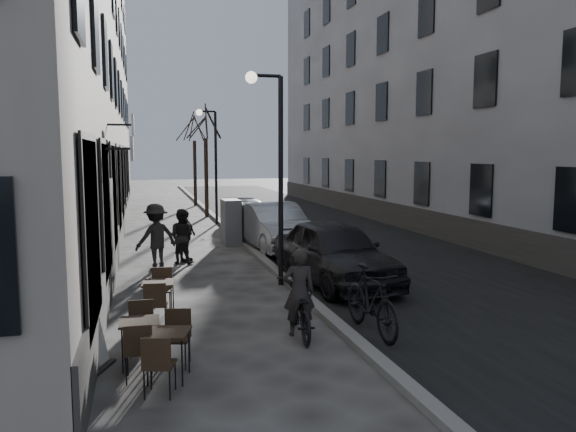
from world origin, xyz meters
name	(u,v)px	position (x,y,z in m)	size (l,w,h in m)	color
ground	(383,381)	(0.00, 0.00, 0.00)	(120.00, 120.00, 0.00)	#373432
road	(312,227)	(3.85, 16.00, 0.00)	(7.30, 60.00, 0.00)	black
kerb	(228,228)	(0.20, 16.00, 0.06)	(0.25, 60.00, 0.12)	slate
building_left	(62,26)	(-6.00, 16.50, 8.00)	(4.00, 35.00, 16.00)	gray
building_right	(429,46)	(9.50, 16.50, 8.00)	(4.00, 35.00, 16.00)	slate
streetlamp_near	(274,155)	(-0.17, 6.00, 3.16)	(0.90, 0.28, 5.09)	black
streetlamp_far	(212,154)	(-0.17, 18.00, 3.16)	(0.90, 0.28, 5.09)	black
tree_near	(205,123)	(-0.10, 21.00, 4.66)	(2.40, 2.40, 5.70)	black
tree_far	(194,128)	(-0.10, 27.00, 4.66)	(2.40, 2.40, 5.70)	black
bistro_set_a	(169,350)	(-2.93, 0.84, 0.43)	(0.76, 1.47, 0.84)	black
bistro_set_b	(140,338)	(-3.32, 1.46, 0.43)	(0.60, 1.44, 0.84)	black
bistro_set_c	(159,296)	(-2.97, 3.87, 0.45)	(0.67, 1.51, 0.87)	black
sign_board	(92,340)	(-4.01, 1.54, 0.44)	(0.58, 0.70, 1.09)	black
utility_cabinet	(231,222)	(-0.22, 12.38, 0.79)	(0.58, 1.05, 1.58)	slate
bicycle	(299,309)	(-0.60, 2.26, 0.48)	(0.63, 1.82, 0.96)	black
cyclist_rider	(299,292)	(-0.60, 2.26, 0.78)	(0.57, 0.37, 1.56)	#2A2624
pedestrian_near	(181,236)	(-2.16, 9.32, 0.80)	(0.78, 0.61, 1.60)	black
pedestrian_mid	(156,237)	(-2.89, 8.59, 0.92)	(1.19, 0.68, 1.84)	#262321
pedestrian_far	(185,236)	(-2.04, 9.58, 0.77)	(0.90, 0.38, 1.54)	black
car_near	(335,252)	(1.31, 5.81, 0.79)	(1.86, 4.61, 1.57)	black
car_mid	(274,226)	(1.00, 10.95, 0.77)	(1.63, 4.67, 1.54)	#9EA2A7
car_far	(249,215)	(1.08, 15.90, 0.61)	(1.72, 4.22, 1.22)	#373841
moped	(371,301)	(0.67, 2.00, 0.61)	(0.57, 2.02, 1.21)	black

